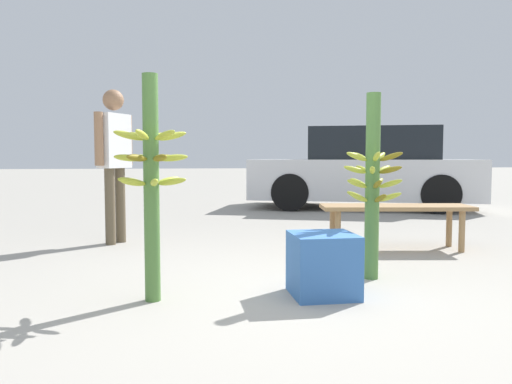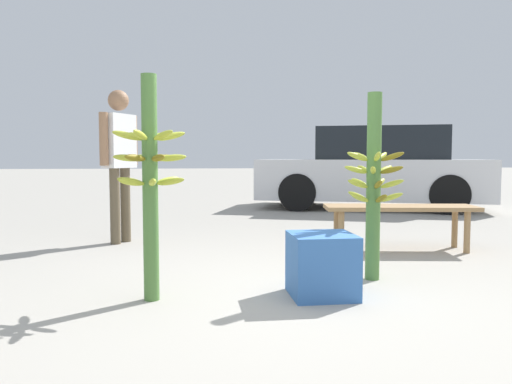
{
  "view_description": "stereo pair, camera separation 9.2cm",
  "coord_description": "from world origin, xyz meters",
  "views": [
    {
      "loc": [
        -0.69,
        -3.08,
        0.93
      ],
      "look_at": [
        -0.12,
        0.53,
        0.68
      ],
      "focal_mm": 35.0,
      "sensor_mm": 36.0,
      "label": 1
    },
    {
      "loc": [
        -0.6,
        -3.09,
        0.93
      ],
      "look_at": [
        -0.12,
        0.53,
        0.68
      ],
      "focal_mm": 35.0,
      "sensor_mm": 36.0,
      "label": 2
    }
  ],
  "objects": [
    {
      "name": "banana_stalk_left",
      "position": [
        -0.86,
        0.19,
        0.79
      ],
      "size": [
        0.47,
        0.47,
        1.46
      ],
      "color": "#4C7A38",
      "rests_on": "ground_plane"
    },
    {
      "name": "ground_plane",
      "position": [
        0.0,
        0.0,
        0.0
      ],
      "size": [
        80.0,
        80.0,
        0.0
      ],
      "primitive_type": "plane",
      "color": "#9E998E"
    },
    {
      "name": "vendor_person",
      "position": [
        -1.36,
        2.47,
        1.0
      ],
      "size": [
        0.38,
        0.53,
        1.66
      ],
      "rotation": [
        0.0,
        0.0,
        -2.13
      ],
      "color": "brown",
      "rests_on": "ground_plane"
    },
    {
      "name": "banana_stalk_center",
      "position": [
        0.78,
        0.53,
        0.73
      ],
      "size": [
        0.45,
        0.45,
        1.42
      ],
      "color": "#4C7A38",
      "rests_on": "ground_plane"
    },
    {
      "name": "produce_crate",
      "position": [
        0.27,
        0.13,
        0.21
      ],
      "size": [
        0.42,
        0.42,
        0.42
      ],
      "color": "#386BB2",
      "rests_on": "ground_plane"
    },
    {
      "name": "parked_car",
      "position": [
        2.74,
        5.72,
        0.71
      ],
      "size": [
        4.38,
        2.99,
        1.47
      ],
      "rotation": [
        0.0,
        0.0,
        1.23
      ],
      "color": "silver",
      "rests_on": "ground_plane"
    },
    {
      "name": "market_bench",
      "position": [
        1.49,
        1.66,
        0.39
      ],
      "size": [
        1.54,
        0.66,
        0.45
      ],
      "rotation": [
        0.0,
        0.0,
        -0.15
      ],
      "color": "#99754C",
      "rests_on": "ground_plane"
    }
  ]
}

